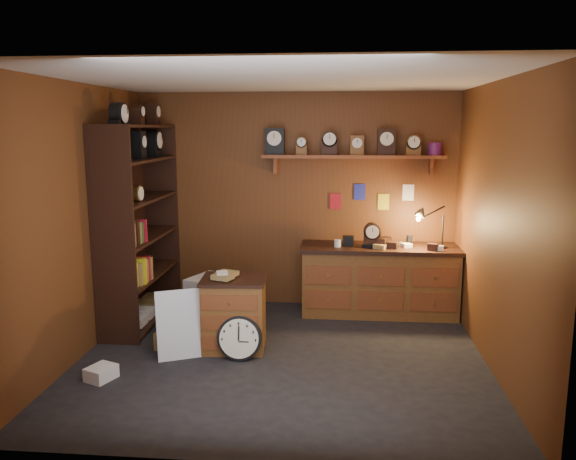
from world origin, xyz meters
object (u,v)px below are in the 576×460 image
at_px(workbench, 379,276).
at_px(low_cabinet, 234,310).
at_px(big_round_clock, 239,338).
at_px(shelving_unit, 136,216).

height_order(workbench, low_cabinet, workbench).
height_order(workbench, big_round_clock, workbench).
bearing_deg(low_cabinet, big_round_clock, -73.65).
bearing_deg(workbench, shelving_unit, -170.13).
bearing_deg(big_round_clock, shelving_unit, 142.75).
relative_size(low_cabinet, big_round_clock, 1.88).
relative_size(workbench, big_round_clock, 4.29).
xyz_separation_m(shelving_unit, big_round_clock, (1.38, -1.05, -1.04)).
xyz_separation_m(low_cabinet, big_round_clock, (0.10, -0.28, -0.19)).
bearing_deg(workbench, big_round_clock, -133.60).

